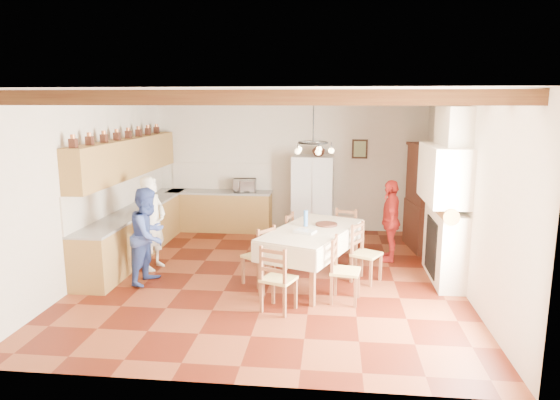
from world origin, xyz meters
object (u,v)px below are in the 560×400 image
Objects in this scene: chair_left_near at (259,255)px; chair_end_far at (343,236)px; dining_table at (312,234)px; chair_end_near at (279,278)px; person_woman_red at (390,221)px; microwave at (245,185)px; person_man at (153,223)px; refrigerator at (313,196)px; chair_left_far at (280,239)px; chair_right_near at (345,270)px; person_woman_blue at (149,235)px; hutch at (424,197)px; chair_right_far at (366,253)px.

chair_end_far is (1.36, 1.25, 0.00)m from chair_left_near.
dining_table is 2.35× the size of chair_end_near.
microwave is (-3.00, 1.82, 0.29)m from person_woman_red.
person_man is (-2.35, 1.56, 0.34)m from chair_end_near.
refrigerator is 3.42× the size of microwave.
chair_left_far is 1.89m from chair_right_near.
refrigerator is 1.81× the size of chair_left_near.
chair_left_near is 3.42m from microwave.
person_woman_blue is (-2.18, 0.91, 0.29)m from chair_end_near.
chair_left_far is (-2.68, -1.36, -0.56)m from hutch.
person_woman_red is (1.37, 1.28, -0.05)m from dining_table.
chair_left_near is 0.59× the size of person_man.
chair_right_far is 1.04m from chair_end_far.
microwave is at bearing 117.77° from dining_table.
refrigerator is at bearing 92.17° from dining_table.
chair_left_near is 1.90× the size of microwave.
refrigerator is 1.54m from microwave.
dining_table is 0.91m from chair_left_near.
chair_right_far is at bearing -82.18° from person_man.
chair_left_near and chair_end_far have the same top height.
person_man is (-2.65, -2.58, -0.05)m from refrigerator.
chair_left_far is 0.64× the size of person_woman_red.
hutch is 2.99m from dining_table.
chair_end_far is at bearing 49.53° from chair_right_far.
hutch is at bearing -22.76° from microwave.
dining_table is 2.35× the size of chair_right_far.
person_woman_blue is at bearing -50.77° from chair_left_near.
hutch is 2.16× the size of chair_left_far.
chair_left_near is (-0.84, -0.17, -0.32)m from dining_table.
person_woman_blue reaches higher than dining_table.
chair_left_near is 1.00× the size of chair_end_near.
refrigerator is 1.81× the size of chair_right_far.
microwave is (-0.79, 3.27, 0.56)m from chair_left_near.
chair_left_far is 1.00× the size of chair_end_near.
dining_table is at bearing 137.13° from chair_left_near.
chair_right_far is at bearing -58.12° from microwave.
chair_right_far is 1.90× the size of microwave.
chair_right_near is at bearing -17.59° from person_woman_red.
refrigerator reaches higher than chair_right_far.
chair_right_near is (1.36, -0.60, 0.00)m from chair_left_near.
chair_end_far is 0.59× the size of person_man.
chair_right_far is (0.35, 0.87, 0.00)m from chair_right_near.
chair_left_near is 2.02m from person_man.
dining_table is 4.46× the size of microwave.
dining_table is 1.38× the size of person_man.
chair_right_far and chair_end_near have the same top height.
chair_right_far is (1.46, -0.66, 0.00)m from chair_left_far.
chair_right_near is 0.93m from chair_right_far.
chair_right_far is 3.50m from person_woman_blue.
chair_end_near is 0.64× the size of person_woman_red.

